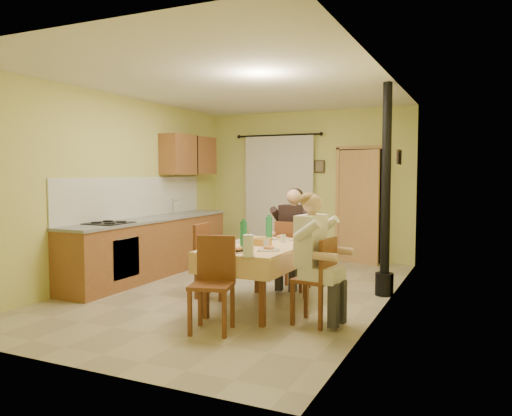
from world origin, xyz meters
The scene contains 17 objects.
floor centered at (0.00, 0.00, 0.00)m, with size 4.00×6.00×0.01m, color tan.
room_shell centered at (0.00, 0.00, 1.82)m, with size 4.04×6.04×2.82m.
kitchen_run centered at (-1.71, 0.40, 0.48)m, with size 0.64×3.64×1.56m.
upper_cabinets centered at (-1.82, 1.70, 1.95)m, with size 0.35×1.40×0.70m, color brown.
curtain centered at (-0.55, 2.90, 1.26)m, with size 1.70×0.07×2.22m.
doorway centered at (1.04, 2.91, 1.05)m, with size 0.96×0.33×2.15m.
dining_table centered at (0.64, -0.65, 0.38)m, with size 1.00×1.63×0.76m.
tableware centered at (0.65, -0.75, 0.83)m, with size 0.78×1.61×0.33m.
chair_far centered at (0.67, 0.42, 0.29)m, with size 0.41×0.41×0.96m.
chair_near centered at (0.57, -1.68, 0.29)m, with size 0.50×0.50×0.97m.
chair_right centered at (1.45, -1.00, 0.29)m, with size 0.43×0.43×0.94m.
chair_left centered at (-0.12, -0.44, 0.29)m, with size 0.43×0.43×0.96m.
man_far centered at (0.67, 0.43, 0.88)m, with size 0.58×0.47×1.39m.
man_right centered at (1.43, -1.00, 0.88)m, with size 0.51×0.61×1.39m.
stove_flue centered at (1.90, 0.60, 1.02)m, with size 0.24×0.24×2.80m.
picture_back centered at (0.25, 2.97, 1.75)m, with size 0.19×0.03×0.23m, color black.
picture_right centered at (1.97, 1.20, 1.85)m, with size 0.03×0.31×0.21m, color brown.
Camera 1 is at (3.08, -6.06, 1.62)m, focal length 35.00 mm.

